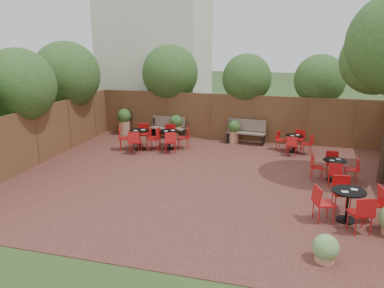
# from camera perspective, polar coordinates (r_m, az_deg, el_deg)

# --- Properties ---
(ground) EXTENTS (80.00, 80.00, 0.00)m
(ground) POSITION_cam_1_polar(r_m,az_deg,el_deg) (12.04, 1.83, -5.39)
(ground) COLOR #354F23
(ground) RESTS_ON ground
(courtyard_paving) EXTENTS (12.00, 10.00, 0.02)m
(courtyard_paving) POSITION_cam_1_polar(r_m,az_deg,el_deg) (12.04, 1.83, -5.35)
(courtyard_paving) COLOR #3D1D19
(courtyard_paving) RESTS_ON ground
(fence_back) EXTENTS (12.00, 0.08, 2.00)m
(fence_back) POSITION_cam_1_polar(r_m,az_deg,el_deg) (16.48, 5.97, 3.93)
(fence_back) COLOR brown
(fence_back) RESTS_ON ground
(fence_left) EXTENTS (0.08, 10.00, 2.00)m
(fence_left) POSITION_cam_1_polar(r_m,az_deg,el_deg) (14.31, -22.19, 1.04)
(fence_left) COLOR brown
(fence_left) RESTS_ON ground
(neighbour_building) EXTENTS (5.00, 4.00, 8.00)m
(neighbour_building) POSITION_cam_1_polar(r_m,az_deg,el_deg) (20.23, -5.38, 14.66)
(neighbour_building) COLOR silver
(neighbour_building) RESTS_ON ground
(overhang_foliage) EXTENTS (15.97, 10.63, 2.78)m
(overhang_foliage) POSITION_cam_1_polar(r_m,az_deg,el_deg) (14.33, -2.86, 9.36)
(overhang_foliage) COLOR #2A501A
(overhang_foliage) RESTS_ON ground
(park_bench_left) EXTENTS (1.56, 0.58, 0.95)m
(park_bench_left) POSITION_cam_1_polar(r_m,az_deg,el_deg) (16.90, -3.65, 2.57)
(park_bench_left) COLOR brown
(park_bench_left) RESTS_ON courtyard_paving
(park_bench_right) EXTENTS (1.66, 0.70, 1.00)m
(park_bench_right) POSITION_cam_1_polar(r_m,az_deg,el_deg) (16.13, 8.10, 1.90)
(park_bench_right) COLOR brown
(park_bench_right) RESTS_ON courtyard_paving
(bistro_tables) EXTENTS (8.90, 7.15, 0.91)m
(bistro_tables) POSITION_cam_1_polar(r_m,az_deg,el_deg) (13.18, 6.48, -1.52)
(bistro_tables) COLOR black
(bistro_tables) RESTS_ON courtyard_paving
(planters) EXTENTS (11.18, 4.21, 1.18)m
(planters) POSITION_cam_1_polar(r_m,az_deg,el_deg) (15.39, 3.10, 1.67)
(planters) COLOR #B27959
(planters) RESTS_ON courtyard_paving
(low_shrubs) EXTENTS (2.18, 2.48, 0.70)m
(low_shrubs) POSITION_cam_1_polar(r_m,az_deg,el_deg) (8.98, 26.81, -12.58)
(low_shrubs) COLOR #B27959
(low_shrubs) RESTS_ON courtyard_paving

